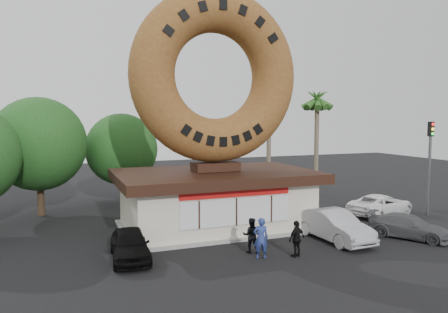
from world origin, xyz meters
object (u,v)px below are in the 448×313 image
(person_center, at_px, (251,235))
(car_white, at_px, (381,205))
(giant_donut, at_px, (215,76))
(traffic_signal, at_px, (430,156))
(car_black, at_px, (130,244))
(car_silver, at_px, (334,226))
(person_left, at_px, (261,238))
(person_right, at_px, (297,239))
(street_lamp, at_px, (148,142))
(donut_shop, at_px, (216,197))
(car_grey, at_px, (409,226))

(person_center, relative_size, car_white, 0.34)
(giant_donut, relative_size, traffic_signal, 1.60)
(car_black, bearing_deg, car_silver, 0.16)
(person_left, bearing_deg, car_white, -140.45)
(person_right, height_order, car_white, person_right)
(street_lamp, height_order, person_left, street_lamp)
(car_white, bearing_deg, street_lamp, 32.49)
(donut_shop, height_order, traffic_signal, traffic_signal)
(car_black, relative_size, car_grey, 0.96)
(car_white, bearing_deg, traffic_signal, -126.44)
(donut_shop, relative_size, car_silver, 2.36)
(street_lamp, xyz_separation_m, person_right, (3.47, -16.36, -3.64))
(car_black, bearing_deg, car_white, 14.66)
(car_black, bearing_deg, street_lamp, 79.66)
(street_lamp, relative_size, car_grey, 1.90)
(giant_donut, xyz_separation_m, car_white, (11.07, -0.98, -7.98))
(person_right, relative_size, car_white, 0.34)
(street_lamp, distance_m, car_black, 14.94)
(donut_shop, xyz_separation_m, traffic_signal, (14.00, -1.99, 2.10))
(car_silver, bearing_deg, car_grey, -17.58)
(street_lamp, xyz_separation_m, car_black, (-3.69, -13.97, -3.79))
(car_grey, xyz_separation_m, car_white, (2.30, 4.80, 0.07))
(traffic_signal, bearing_deg, street_lamp, 142.86)
(donut_shop, xyz_separation_m, car_silver, (4.81, -4.74, -0.98))
(traffic_signal, distance_m, car_black, 19.90)
(person_left, xyz_separation_m, car_black, (-5.54, 2.00, -0.25))
(street_lamp, xyz_separation_m, car_grey, (10.63, -15.78, -3.87))
(car_black, height_order, car_white, car_black)
(street_lamp, height_order, car_white, street_lamp)
(person_left, bearing_deg, car_black, -4.55)
(donut_shop, bearing_deg, person_right, -75.72)
(donut_shop, xyz_separation_m, person_right, (1.61, -6.34, -0.93))
(car_grey, bearing_deg, traffic_signal, 4.00)
(street_lamp, xyz_separation_m, car_white, (12.92, -10.98, -3.80))
(person_left, height_order, person_center, person_left)
(person_left, relative_size, person_center, 1.13)
(donut_shop, xyz_separation_m, car_black, (-5.55, -3.96, -1.08))
(car_grey, bearing_deg, person_center, 143.18)
(person_right, distance_m, car_grey, 7.18)
(person_right, relative_size, car_grey, 0.40)
(person_center, relative_size, car_grey, 0.39)
(giant_donut, relative_size, car_grey, 2.31)
(traffic_signal, xyz_separation_m, car_black, (-19.55, -1.96, -3.18))
(street_lamp, bearing_deg, person_left, -83.42)
(person_left, bearing_deg, traffic_signal, -148.90)
(person_left, distance_m, car_silver, 4.98)
(person_center, height_order, car_white, person_center)
(person_center, bearing_deg, car_black, 13.30)
(person_right, distance_m, car_black, 7.55)
(person_left, bearing_deg, car_grey, -163.43)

